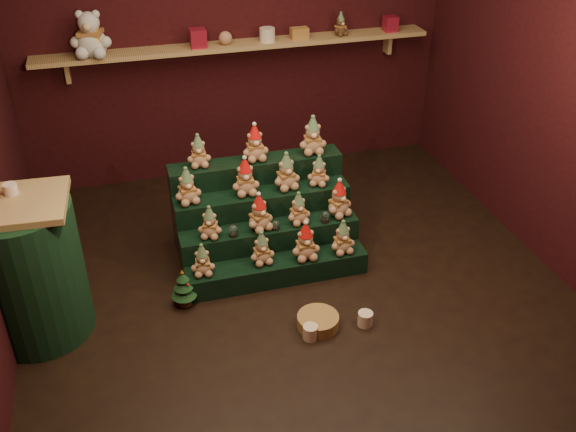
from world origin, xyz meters
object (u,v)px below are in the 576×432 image
object	(u,v)px
mini_christmas_tree	(184,288)
wicker_basket	(318,321)
mug_right	(365,319)
side_table	(28,269)
white_bear	(89,28)
brown_bear	(341,24)
mug_left	(310,332)
snow_globe_c	(325,217)
snow_globe_b	(276,225)
riser_tier_front	(277,270)
snow_globe_a	(233,231)

from	to	relation	value
mini_christmas_tree	wicker_basket	world-z (taller)	mini_christmas_tree
mini_christmas_tree	mug_right	size ratio (longest dim) A/B	2.97
side_table	white_bear	xyz separation A→B (m)	(0.59, 1.85, 1.05)
side_table	brown_bear	bearing A→B (deg)	36.74
side_table	mini_christmas_tree	distance (m)	1.06
mini_christmas_tree	mug_left	xyz separation A→B (m)	(0.78, -0.59, -0.10)
snow_globe_c	mug_right	xyz separation A→B (m)	(0.03, -0.83, -0.35)
mug_left	mini_christmas_tree	bearing A→B (deg)	142.65
snow_globe_b	wicker_basket	world-z (taller)	snow_globe_b
riser_tier_front	white_bear	size ratio (longest dim) A/B	2.90
wicker_basket	white_bear	world-z (taller)	white_bear
mug_right	wicker_basket	bearing A→B (deg)	167.47
mug_right	white_bear	distance (m)	3.28
snow_globe_c	side_table	size ratio (longest dim) A/B	0.09
snow_globe_c	mini_christmas_tree	bearing A→B (deg)	-167.44
mug_right	mini_christmas_tree	bearing A→B (deg)	154.50
mini_christmas_tree	mug_left	bearing A→B (deg)	-37.35
snow_globe_c	mug_left	bearing A→B (deg)	-114.16
snow_globe_a	side_table	xyz separation A→B (m)	(-1.43, -0.24, 0.10)
riser_tier_front	mini_christmas_tree	size ratio (longest dim) A/B	4.43
brown_bear	side_table	bearing A→B (deg)	-166.51
mug_right	brown_bear	xyz separation A→B (m)	(0.63, 2.43, 1.37)
mug_left	white_bear	xyz separation A→B (m)	(-1.18, 2.46, 1.51)
riser_tier_front	snow_globe_c	size ratio (longest dim) A/B	15.05
snow_globe_a	wicker_basket	bearing A→B (deg)	-60.10
snow_globe_a	snow_globe_c	world-z (taller)	snow_globe_a
riser_tier_front	brown_bear	bearing A→B (deg)	58.39
mini_christmas_tree	white_bear	xyz separation A→B (m)	(-0.40, 1.87, 1.41)
snow_globe_c	side_table	distance (m)	2.17
mug_left	brown_bear	bearing A→B (deg)	67.10
snow_globe_a	white_bear	distance (m)	2.15
side_table	mini_christmas_tree	size ratio (longest dim) A/B	3.26
snow_globe_c	brown_bear	xyz separation A→B (m)	(0.66, 1.61, 1.02)
snow_globe_b	white_bear	size ratio (longest dim) A/B	0.16
snow_globe_a	mini_christmas_tree	world-z (taller)	snow_globe_a
riser_tier_front	wicker_basket	size ratio (longest dim) A/B	4.75
snow_globe_b	brown_bear	world-z (taller)	brown_bear
wicker_basket	white_bear	distance (m)	3.08
side_table	wicker_basket	xyz separation A→B (m)	(1.86, -0.51, -0.46)
snow_globe_b	snow_globe_a	bearing A→B (deg)	-180.00
mini_christmas_tree	wicker_basket	bearing A→B (deg)	-29.80
wicker_basket	side_table	bearing A→B (deg)	164.59
riser_tier_front	snow_globe_a	world-z (taller)	snow_globe_a
snow_globe_b	snow_globe_c	size ratio (longest dim) A/B	0.83
snow_globe_c	white_bear	size ratio (longest dim) A/B	0.19
snow_globe_c	wicker_basket	world-z (taller)	snow_globe_c
snow_globe_b	riser_tier_front	bearing A→B (deg)	-102.17
snow_globe_c	brown_bear	bearing A→B (deg)	67.78
snow_globe_b	wicker_basket	size ratio (longest dim) A/B	0.26
mini_christmas_tree	snow_globe_a	bearing A→B (deg)	30.96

